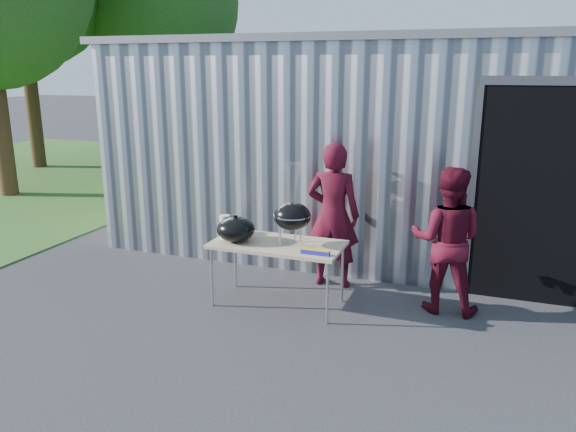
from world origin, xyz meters
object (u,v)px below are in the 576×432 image
at_px(kettle_grill, 292,208).
at_px(person_cook, 333,215).
at_px(folding_table, 277,246).
at_px(person_bystander, 447,240).

bearing_deg(kettle_grill, person_cook, 73.37).
distance_m(folding_table, kettle_grill, 0.50).
relative_size(kettle_grill, person_bystander, 0.56).
bearing_deg(person_cook, folding_table, 58.57).
bearing_deg(person_bystander, folding_table, 14.86).
xyz_separation_m(person_cook, person_bystander, (1.40, -0.32, -0.08)).
height_order(kettle_grill, person_cook, person_cook).
relative_size(person_cook, person_bystander, 1.10).
bearing_deg(folding_table, person_cook, 62.37).
distance_m(folding_table, person_bystander, 1.89).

